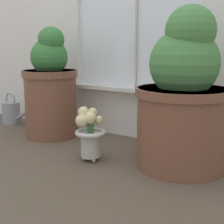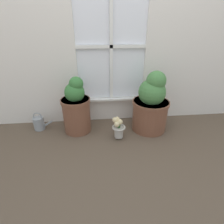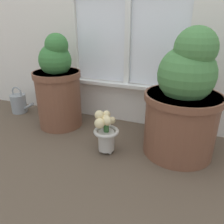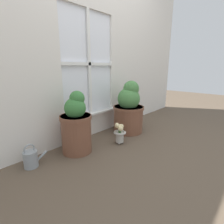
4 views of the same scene
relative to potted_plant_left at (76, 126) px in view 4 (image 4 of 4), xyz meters
The scene contains 6 objects.
ground_plane 0.60m from the potted_plant_left, 37.91° to the right, with size 10.00×10.00×0.00m, color brown.
wall_with_window 1.09m from the potted_plant_left, 32.02° to the left, with size 4.40×0.10×2.50m.
potted_plant_left is the anchor object (origin of this frame).
potted_plant_right 0.84m from the potted_plant_left, ahead, with size 0.41×0.41×0.70m.
flower_vase 0.52m from the potted_plant_left, 25.04° to the right, with size 0.15×0.15×0.25m.
watering_can 0.51m from the potted_plant_left, behind, with size 0.22×0.12×0.22m.
Camera 4 is at (-1.44, -1.07, 0.87)m, focal length 28.00 mm.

